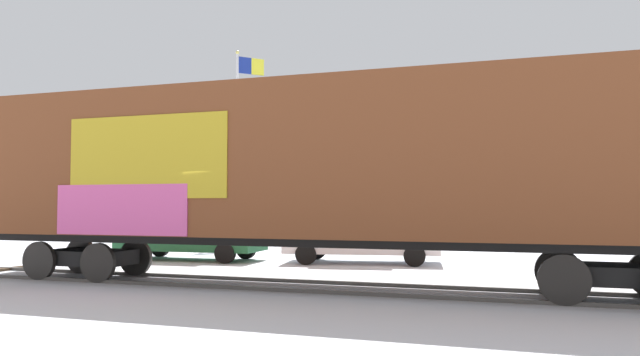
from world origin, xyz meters
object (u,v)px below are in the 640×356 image
at_px(freight_car, 312,165).
at_px(flagpole, 242,122).
at_px(parked_car_white, 360,236).
at_px(parked_car_green, 190,235).

height_order(freight_car, flagpole, flagpole).
bearing_deg(parked_car_white, flagpole, 131.59).
bearing_deg(freight_car, flagpole, 117.01).
height_order(flagpole, parked_car_green, flagpole).
distance_m(flagpole, parked_car_green, 9.69).
relative_size(freight_car, parked_car_white, 3.67).
xyz_separation_m(flagpole, parked_car_green, (1.41, -8.24, -4.90)).
bearing_deg(freight_car, parked_car_green, 135.71).
relative_size(flagpole, parked_car_green, 1.89).
xyz_separation_m(flagpole, parked_car_white, (7.01, -7.89, -4.86)).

